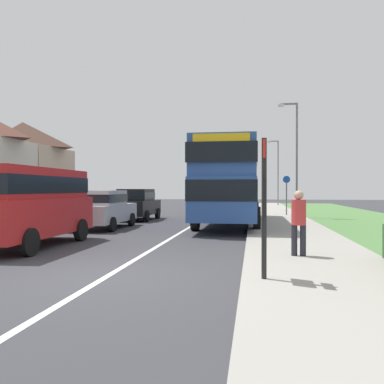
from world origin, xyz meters
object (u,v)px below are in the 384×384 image
Objects in this scene: double_decker_bus at (230,180)px; pedestrian_at_stop at (299,220)px; parked_van_red at (28,201)px; parked_car_black at (137,203)px; cycle_route_sign at (286,194)px; bus_stop_sign at (264,198)px; street_lamp_far at (277,168)px; parked_car_silver at (103,208)px; street_lamp_mid at (295,152)px.

double_decker_bus is 6.44× the size of pedestrian_at_stop.
parked_van_red is 1.25× the size of parked_car_black.
double_decker_bus is 6.87m from cycle_route_sign.
parked_car_black is 9.26m from cycle_route_sign.
parked_van_red is at bearing 151.02° from bus_stop_sign.
street_lamp_far is (1.29, 31.58, 2.86)m from pedestrian_at_stop.
parked_car_black is at bearing -154.68° from cycle_route_sign.
pedestrian_at_stop reaches higher than parked_car_silver.
street_lamp_mid reaches higher than pedestrian_at_stop.
parked_car_black is 0.60× the size of street_lamp_far.
street_lamp_far is (3.46, 22.07, 1.69)m from double_decker_bus.
street_lamp_far is (2.16, 34.17, 2.29)m from bus_stop_sign.
double_decker_bus reaches higher than pedestrian_at_stop.
parked_car_black is 15.66m from bus_stop_sign.
street_lamp_far is at bearing 89.98° from street_lamp_mid.
pedestrian_at_stop is (7.48, -6.75, 0.07)m from parked_car_silver.
street_lamp_mid reaches higher than bus_stop_sign.
street_lamp_mid is (8.89, 12.72, 2.49)m from parked_van_red.
bus_stop_sign is at bearing -97.47° from street_lamp_mid.
cycle_route_sign is at bearing 25.32° from parked_car_black.
street_lamp_mid is (8.77, 7.11, 2.95)m from parked_car_silver.
street_lamp_far is (0.33, 16.00, 2.41)m from cycle_route_sign.
cycle_route_sign is at bearing -91.17° from street_lamp_far.
double_decker_bus is at bearing -98.91° from street_lamp_far.
parked_van_red is 15.72m from street_lamp_mid.
parked_car_black is at bearing 114.65° from bus_stop_sign.
parked_van_red is 1.18× the size of parked_car_silver.
parked_car_black is at bearing -165.61° from street_lamp_mid.
parked_car_silver is at bearing -152.50° from double_decker_bus.
double_decker_bus reaches higher than parked_car_silver.
pedestrian_at_stop is 14.21m from street_lamp_mid.
bus_stop_sign is at bearing -93.62° from street_lamp_far.
street_lamp_far reaches higher than parked_car_black.
parked_van_red reaches higher than parked_car_black.
parked_car_black is at bearing -113.53° from street_lamp_far.
double_decker_bus is at bearing 102.87° from pedestrian_at_stop.
parked_car_silver is 12.24m from cycle_route_sign.
bus_stop_sign reaches higher than parked_car_black.
street_lamp_mid is (3.46, 4.35, 1.71)m from double_decker_bus.
double_decker_bus is at bearing -128.49° from street_lamp_mid.
cycle_route_sign is at bearing 100.57° from street_lamp_mid.
parked_van_red is 1.90× the size of bus_stop_sign.
pedestrian_at_stop is at bearing -8.52° from parked_van_red.
double_decker_bus is 2.17× the size of parked_van_red.
bus_stop_sign is 0.39× the size of street_lamp_far.
street_lamp_far reaches higher than parked_van_red.
double_decker_bus is 4.27× the size of cycle_route_sign.
parked_car_silver is 1.61× the size of bus_stop_sign.
bus_stop_sign is (6.73, -3.73, 0.17)m from parked_van_red.
street_lamp_mid is at bearing 82.53° from bus_stop_sign.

